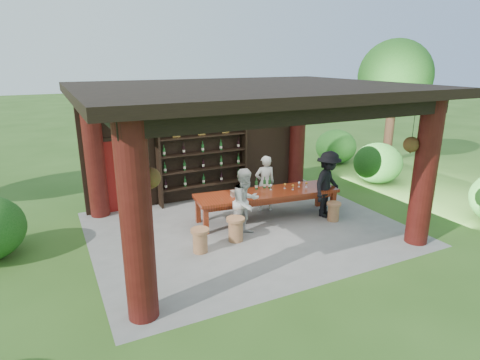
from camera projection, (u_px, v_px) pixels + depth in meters
name	position (u px, v px, depth m)	size (l,w,h in m)	color
ground	(247.00, 228.00, 10.00)	(90.00, 90.00, 0.00)	#2D5119
pavilion	(239.00, 141.00, 9.74)	(7.50, 6.00, 3.60)	slate
wine_shelf	(203.00, 161.00, 11.68)	(2.69, 0.41, 2.37)	black
tasting_table	(267.00, 196.00, 10.42)	(3.85, 1.39, 0.75)	#5A220C
stool_near_left	(236.00, 229.00, 9.24)	(0.43, 0.43, 0.57)	#925A3A
stool_near_right	(334.00, 211.00, 10.41)	(0.37, 0.37, 0.49)	#925A3A
stool_far_left	(200.00, 240.00, 8.71)	(0.41, 0.41, 0.54)	#925A3A
host	(265.00, 183.00, 10.98)	(0.57, 0.37, 1.56)	beige
guest_woman	(246.00, 203.00, 9.40)	(0.80, 0.62, 1.64)	beige
guest_man	(328.00, 184.00, 10.54)	(1.15, 0.66, 1.78)	black
table_bottles	(264.00, 183.00, 10.60)	(0.45, 0.15, 0.31)	#194C1E
table_glasses	(291.00, 186.00, 10.63)	(1.03, 0.33, 0.15)	silver
napkin_basket	(236.00, 193.00, 10.05)	(0.26, 0.18, 0.14)	#BF6672
shrubs	(288.00, 197.00, 10.53)	(14.20, 9.34, 1.36)	#194C14
trees	(328.00, 83.00, 11.88)	(22.17, 11.61, 4.80)	#3F2819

